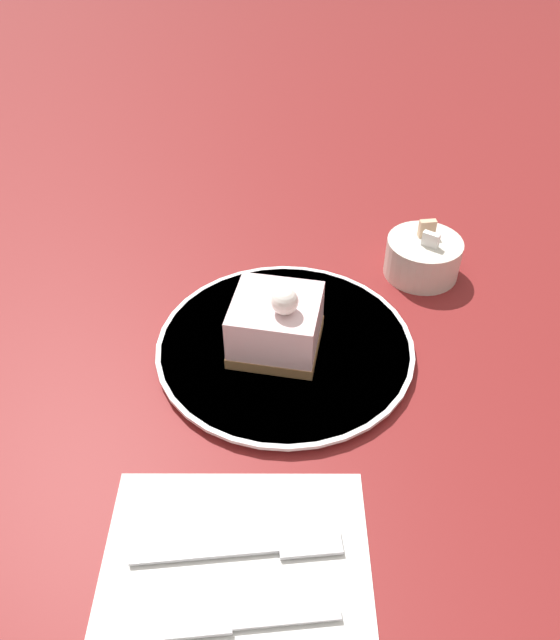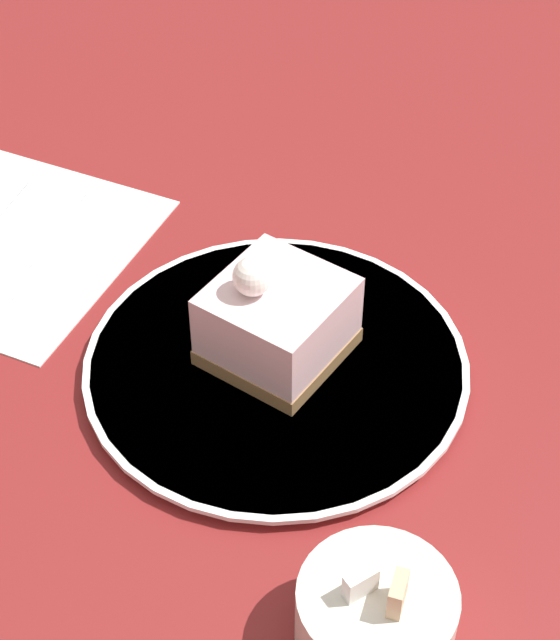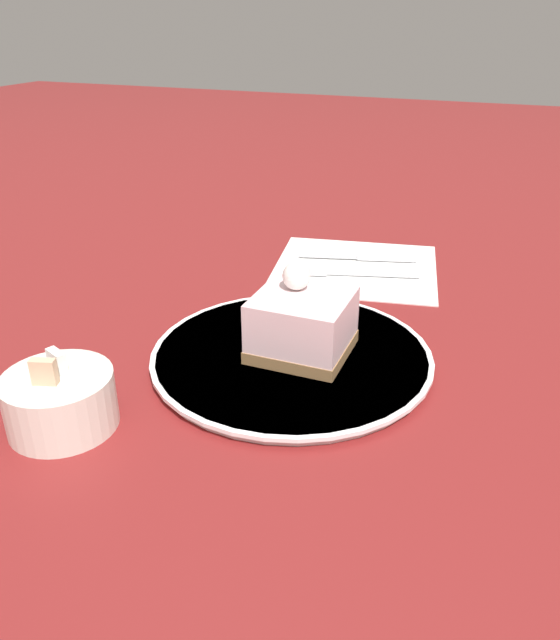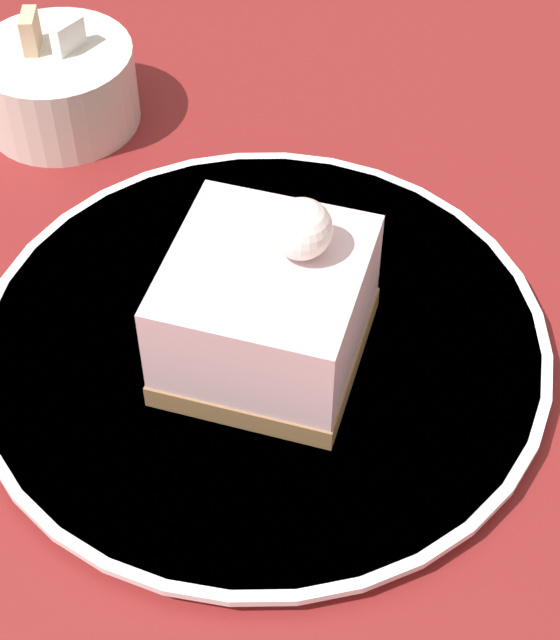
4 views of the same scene
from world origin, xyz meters
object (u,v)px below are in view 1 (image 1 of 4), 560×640
(sugar_bowl, at_px, (423,257))
(plate, at_px, (285,347))
(fork, at_px, (256,548))
(cake_slice, at_px, (276,324))
(knife, at_px, (211,626))

(sugar_bowl, bearing_deg, plate, -40.47)
(plate, height_order, fork, plate)
(cake_slice, distance_m, knife, 0.30)
(plate, distance_m, cake_slice, 0.04)
(knife, distance_m, sugar_bowl, 0.49)
(plate, relative_size, sugar_bowl, 3.03)
(plate, relative_size, knife, 1.74)
(fork, xyz_separation_m, sugar_bowl, (-0.40, 0.13, 0.02))
(cake_slice, distance_m, fork, 0.23)
(plate, height_order, knife, plate)
(plate, bearing_deg, knife, -0.62)
(cake_slice, distance_m, sugar_bowl, 0.23)
(cake_slice, height_order, knife, cake_slice)
(fork, height_order, knife, same)
(plate, bearing_deg, sugar_bowl, 139.53)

